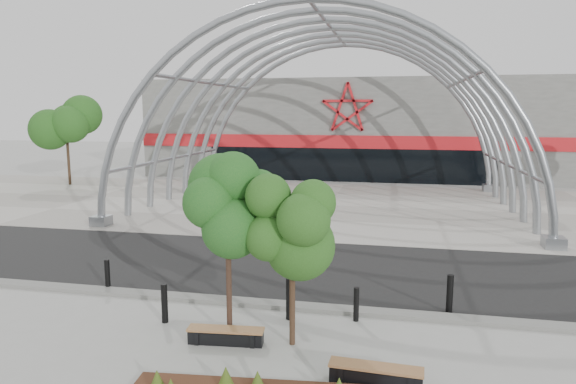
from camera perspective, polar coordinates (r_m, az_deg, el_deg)
name	(u,v)px	position (r m, az deg, el deg)	size (l,w,h in m)	color
ground	(259,302)	(15.16, -3.20, -12.11)	(140.00, 140.00, 0.00)	#9D9D97
road	(285,266)	(18.37, -0.33, -8.24)	(140.00, 7.00, 0.02)	black
forecourt	(329,206)	(29.88, 4.57, -1.51)	(60.00, 17.00, 0.04)	#9C968D
kerb	(257,303)	(14.92, -3.46, -12.23)	(60.00, 0.50, 0.12)	slate
arena_building	(355,127)	(47.27, 7.46, 7.14)	(34.00, 15.24, 8.00)	slate
vault_canopy	(329,206)	(29.88, 4.57, -1.52)	(20.80, 15.80, 20.36)	gray
street_tree_0	(228,215)	(12.18, -6.73, -2.51)	(1.85, 1.85, 4.23)	black
street_tree_1	(292,225)	(11.71, 0.49, -3.68)	(1.70, 1.70, 4.02)	#322013
bench_0	(226,336)	(12.69, -6.92, -15.61)	(1.85, 0.57, 0.38)	black
bench_1	(376,375)	(11.11, 9.71, -19.43)	(1.91, 0.51, 0.40)	black
bollard_0	(107,275)	(16.88, -19.43, -8.67)	(0.15, 0.15, 0.97)	black
bollard_1	(165,303)	(13.99, -13.56, -11.93)	(0.17, 0.17, 1.04)	black
bollard_2	(289,299)	(13.79, 0.15, -11.78)	(0.18, 0.18, 1.13)	black
bollard_3	(356,304)	(13.84, 7.59, -12.27)	(0.15, 0.15, 0.91)	black
bollard_4	(450,294)	(14.82, 17.53, -10.79)	(0.17, 0.17, 1.09)	black
bg_tree_0	(66,122)	(41.18, -23.44, 7.13)	(3.00, 3.00, 6.45)	black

